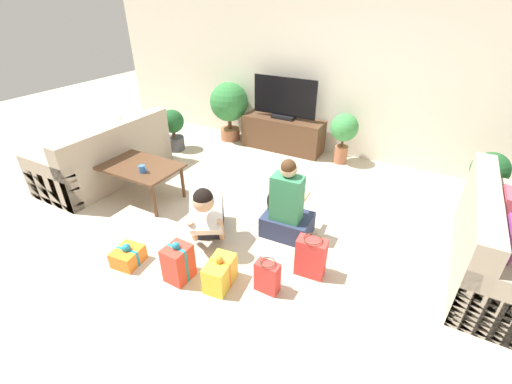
{
  "coord_description": "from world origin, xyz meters",
  "views": [
    {
      "loc": [
        1.58,
        -2.68,
        2.35
      ],
      "look_at": [
        0.02,
        0.15,
        0.45
      ],
      "focal_mm": 24.0,
      "sensor_mm": 36.0,
      "label": 1
    }
  ],
  "objects_px": {
    "sofa_right": "(505,248)",
    "gift_box_b": "(128,256)",
    "potted_plant_back_left": "(229,105)",
    "gift_box_a": "(178,263)",
    "person_kneeling": "(208,212)",
    "gift_bag_b": "(311,257)",
    "coffee_table": "(139,168)",
    "dog": "(274,203)",
    "mug": "(142,169)",
    "potted_plant_corner_right": "(488,175)",
    "potted_plant_corner_left": "(173,128)",
    "gift_bag_a": "(267,277)",
    "tv_console": "(283,134)",
    "gift_box_c": "(220,273)",
    "sofa_left": "(107,158)",
    "tv": "(284,101)",
    "potted_plant_back_right": "(344,131)",
    "person_sitting": "(287,210)"
  },
  "relations": [
    {
      "from": "potted_plant_corner_right",
      "to": "dog",
      "type": "relative_size",
      "value": 1.48
    },
    {
      "from": "mug",
      "to": "gift_box_c",
      "type": "bearing_deg",
      "value": -23.88
    },
    {
      "from": "sofa_right",
      "to": "gift_box_a",
      "type": "bearing_deg",
      "value": 120.16
    },
    {
      "from": "sofa_right",
      "to": "tv_console",
      "type": "relative_size",
      "value": 1.33
    },
    {
      "from": "potted_plant_corner_left",
      "to": "person_kneeling",
      "type": "bearing_deg",
      "value": -41.65
    },
    {
      "from": "person_kneeling",
      "to": "gift_bag_b",
      "type": "bearing_deg",
      "value": -30.31
    },
    {
      "from": "dog",
      "to": "gift_box_c",
      "type": "xyz_separation_m",
      "value": [
        0.04,
        -1.18,
        -0.08
      ]
    },
    {
      "from": "potted_plant_back_right",
      "to": "potted_plant_back_left",
      "type": "relative_size",
      "value": 0.77
    },
    {
      "from": "person_kneeling",
      "to": "gift_bag_a",
      "type": "relative_size",
      "value": 2.4
    },
    {
      "from": "person_kneeling",
      "to": "potted_plant_corner_left",
      "type": "bearing_deg",
      "value": 106.54
    },
    {
      "from": "tv",
      "to": "potted_plant_back_right",
      "type": "xyz_separation_m",
      "value": [
        1.03,
        -0.05,
        -0.32
      ]
    },
    {
      "from": "potted_plant_back_right",
      "to": "gift_bag_a",
      "type": "relative_size",
      "value": 2.38
    },
    {
      "from": "potted_plant_corner_left",
      "to": "person_kneeling",
      "type": "distance_m",
      "value": 2.63
    },
    {
      "from": "gift_box_a",
      "to": "mug",
      "type": "distance_m",
      "value": 1.46
    },
    {
      "from": "potted_plant_back_right",
      "to": "mug",
      "type": "distance_m",
      "value": 2.98
    },
    {
      "from": "potted_plant_back_left",
      "to": "gift_box_a",
      "type": "xyz_separation_m",
      "value": [
        1.49,
        -3.22,
        -0.46
      ]
    },
    {
      "from": "dog",
      "to": "gift_bag_b",
      "type": "relative_size",
      "value": 1.17
    },
    {
      "from": "gift_bag_a",
      "to": "tv_console",
      "type": "bearing_deg",
      "value": 112.63
    },
    {
      "from": "sofa_left",
      "to": "gift_bag_a",
      "type": "distance_m",
      "value": 3.12
    },
    {
      "from": "sofa_left",
      "to": "gift_bag_b",
      "type": "height_order",
      "value": "sofa_left"
    },
    {
      "from": "potted_plant_back_left",
      "to": "potted_plant_corner_right",
      "type": "distance_m",
      "value": 3.99
    },
    {
      "from": "sofa_right",
      "to": "gift_bag_a",
      "type": "distance_m",
      "value": 2.22
    },
    {
      "from": "sofa_right",
      "to": "gift_box_c",
      "type": "bearing_deg",
      "value": 122.23
    },
    {
      "from": "potted_plant_back_left",
      "to": "dog",
      "type": "bearing_deg",
      "value": -46.37
    },
    {
      "from": "person_kneeling",
      "to": "gift_box_c",
      "type": "distance_m",
      "value": 0.73
    },
    {
      "from": "dog",
      "to": "potted_plant_corner_right",
      "type": "bearing_deg",
      "value": 5.04
    },
    {
      "from": "gift_box_a",
      "to": "potted_plant_corner_left",
      "type": "bearing_deg",
      "value": 131.12
    },
    {
      "from": "potted_plant_corner_left",
      "to": "gift_box_b",
      "type": "relative_size",
      "value": 2.28
    },
    {
      "from": "potted_plant_corner_left",
      "to": "dog",
      "type": "xyz_separation_m",
      "value": [
        2.4,
        -1.07,
        -0.17
      ]
    },
    {
      "from": "sofa_right",
      "to": "gift_box_b",
      "type": "relative_size",
      "value": 5.98
    },
    {
      "from": "potted_plant_corner_left",
      "to": "sofa_right",
      "type": "bearing_deg",
      "value": -10.21
    },
    {
      "from": "mug",
      "to": "potted_plant_corner_right",
      "type": "bearing_deg",
      "value": 28.35
    },
    {
      "from": "potted_plant_corner_left",
      "to": "gift_bag_a",
      "type": "bearing_deg",
      "value": -36.35
    },
    {
      "from": "sofa_right",
      "to": "mug",
      "type": "height_order",
      "value": "sofa_right"
    },
    {
      "from": "potted_plant_corner_right",
      "to": "dog",
      "type": "distance_m",
      "value": 2.6
    },
    {
      "from": "mug",
      "to": "dog",
      "type": "bearing_deg",
      "value": 17.93
    },
    {
      "from": "mug",
      "to": "person_kneeling",
      "type": "bearing_deg",
      "value": -10.01
    },
    {
      "from": "sofa_left",
      "to": "tv",
      "type": "relative_size",
      "value": 1.67
    },
    {
      "from": "tv_console",
      "to": "gift_box_b",
      "type": "relative_size",
      "value": 4.51
    },
    {
      "from": "sofa_right",
      "to": "dog",
      "type": "relative_size",
      "value": 3.64
    },
    {
      "from": "dog",
      "to": "gift_box_c",
      "type": "bearing_deg",
      "value": -117.58
    },
    {
      "from": "sofa_right",
      "to": "tv_console",
      "type": "xyz_separation_m",
      "value": [
        -3.08,
        1.75,
        -0.03
      ]
    },
    {
      "from": "sofa_left",
      "to": "coffee_table",
      "type": "distance_m",
      "value": 0.85
    },
    {
      "from": "gift_box_b",
      "to": "sofa_right",
      "type": "bearing_deg",
      "value": 26.7
    },
    {
      "from": "potted_plant_back_right",
      "to": "gift_box_c",
      "type": "bearing_deg",
      "value": -93.42
    },
    {
      "from": "person_kneeling",
      "to": "gift_box_c",
      "type": "xyz_separation_m",
      "value": [
        0.48,
        -0.5,
        -0.21
      ]
    },
    {
      "from": "coffee_table",
      "to": "dog",
      "type": "xyz_separation_m",
      "value": [
        1.72,
        0.37,
        -0.2
      ]
    },
    {
      "from": "gift_box_b",
      "to": "potted_plant_corner_left",
      "type": "bearing_deg",
      "value": 121.17
    },
    {
      "from": "sofa_left",
      "to": "potted_plant_back_right",
      "type": "bearing_deg",
      "value": 127.22
    },
    {
      "from": "person_sitting",
      "to": "gift_box_a",
      "type": "xyz_separation_m",
      "value": [
        -0.6,
        -1.1,
        -0.14
      ]
    }
  ]
}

